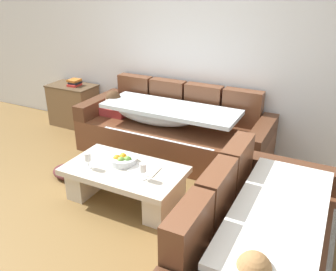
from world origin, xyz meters
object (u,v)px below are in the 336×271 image
at_px(crumpled_garment, 69,172).
at_px(fruit_bowl, 123,160).
at_px(couch_near_window, 260,247).
at_px(coffee_table, 125,180).
at_px(wine_glass_near_left, 88,157).
at_px(wine_glass_near_right, 143,168).
at_px(couch_along_wall, 171,130).
at_px(side_cabinet, 74,105).
at_px(open_magazine, 144,169).
at_px(book_stack_on_cabinet, 75,83).

bearing_deg(crumpled_garment, fruit_bowl, -2.04).
height_order(couch_near_window, fruit_bowl, couch_near_window).
distance_m(coffee_table, wine_glass_near_left, 0.44).
height_order(coffee_table, crumpled_garment, coffee_table).
distance_m(fruit_bowl, wine_glass_near_right, 0.39).
distance_m(couch_along_wall, side_cabinet, 1.81).
xyz_separation_m(side_cabinet, crumpled_garment, (1.00, -1.30, -0.26)).
distance_m(wine_glass_near_left, open_magazine, 0.58).
relative_size(wine_glass_near_left, book_stack_on_cabinet, 0.85).
bearing_deg(open_magazine, couch_along_wall, 101.85).
bearing_deg(open_magazine, side_cabinet, 145.36).
height_order(couch_along_wall, wine_glass_near_left, couch_along_wall).
xyz_separation_m(coffee_table, open_magazine, (0.20, 0.06, 0.15)).
xyz_separation_m(couch_near_window, crumpled_garment, (-2.34, 0.57, -0.28)).
xyz_separation_m(wine_glass_near_right, side_cabinet, (-2.14, 1.50, -0.17)).
relative_size(coffee_table, open_magazine, 4.29).
relative_size(couch_near_window, wine_glass_near_right, 11.45).
relative_size(couch_near_window, book_stack_on_cabinet, 9.69).
height_order(couch_near_window, coffee_table, couch_near_window).
height_order(wine_glass_near_right, crumpled_garment, wine_glass_near_right).
height_order(wine_glass_near_right, book_stack_on_cabinet, book_stack_on_cabinet).
distance_m(fruit_bowl, wine_glass_near_left, 0.36).
height_order(couch_along_wall, open_magazine, couch_along_wall).
height_order(couch_along_wall, wine_glass_near_right, couch_along_wall).
bearing_deg(wine_glass_near_left, couch_near_window, -9.82).
xyz_separation_m(couch_along_wall, wine_glass_near_right, (0.35, -1.27, 0.17)).
xyz_separation_m(couch_near_window, wine_glass_near_right, (-1.20, 0.37, 0.16)).
relative_size(fruit_bowl, wine_glass_near_left, 1.69).
xyz_separation_m(fruit_bowl, book_stack_on_cabinet, (-1.73, 1.33, 0.26)).
distance_m(fruit_bowl, book_stack_on_cabinet, 2.20).
relative_size(wine_glass_near_right, crumpled_garment, 0.42).
distance_m(couch_near_window, wine_glass_near_right, 1.27).
distance_m(coffee_table, crumpled_garment, 0.89).
bearing_deg(fruit_bowl, wine_glass_near_right, -26.67).
relative_size(coffee_table, fruit_bowl, 4.29).
bearing_deg(coffee_table, wine_glass_near_left, -154.96).
height_order(fruit_bowl, wine_glass_near_right, wine_glass_near_right).
relative_size(fruit_bowl, crumpled_garment, 0.70).
bearing_deg(wine_glass_near_right, coffee_table, 161.40).
height_order(couch_along_wall, fruit_bowl, couch_along_wall).
bearing_deg(wine_glass_near_left, side_cabinet, 134.67).
bearing_deg(side_cabinet, wine_glass_near_right, -34.95).
relative_size(couch_near_window, open_magazine, 6.79).
relative_size(coffee_table, wine_glass_near_left, 7.23).
relative_size(couch_along_wall, book_stack_on_cabinet, 12.39).
bearing_deg(couch_along_wall, wine_glass_near_right, -74.75).
bearing_deg(crumpled_garment, couch_near_window, -13.72).
distance_m(side_cabinet, book_stack_on_cabinet, 0.37).
height_order(coffee_table, open_magazine, open_magazine).
distance_m(couch_along_wall, coffee_table, 1.18).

